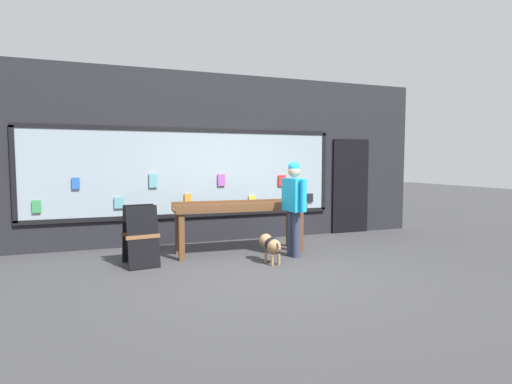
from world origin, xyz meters
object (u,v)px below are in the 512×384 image
sandwich_board_sign (140,235)px  display_table_main (240,212)px  small_dog (271,245)px  person_browsing (294,202)px

sandwich_board_sign → display_table_main: bearing=0.9°
display_table_main → small_dog: (0.25, -0.85, -0.43)m
person_browsing → small_dog: 0.88m
person_browsing → sandwich_board_sign: (-2.47, 0.28, -0.46)m
display_table_main → small_dog: size_ratio=4.01×
person_browsing → small_dog: person_browsing is taller
display_table_main → small_dog: display_table_main is taller
display_table_main → sandwich_board_sign: sandwich_board_sign is taller
display_table_main → person_browsing: 0.98m
display_table_main → sandwich_board_sign: (-1.69, -0.28, -0.25)m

